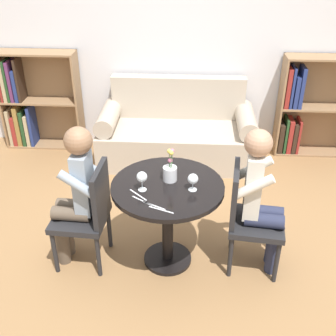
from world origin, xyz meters
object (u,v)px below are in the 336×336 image
at_px(couch, 177,134).
at_px(chair_left, 88,212).
at_px(person_left, 75,193).
at_px(wine_glass_right, 193,179).
at_px(wine_glass_left, 142,177).
at_px(chair_right, 248,215).
at_px(bookshelf_left, 31,103).
at_px(flower_vase, 170,171).
at_px(person_right, 262,199).
at_px(bookshelf_right, 308,109).

height_order(couch, chair_left, couch).
distance_m(person_left, wine_glass_right, 0.93).
bearing_deg(wine_glass_left, chair_right, 6.35).
height_order(couch, bookshelf_left, bookshelf_left).
height_order(chair_left, person_left, person_left).
bearing_deg(flower_vase, person_left, -173.13).
bearing_deg(wine_glass_left, wine_glass_right, 3.45).
bearing_deg(chair_left, wine_glass_left, 86.94).
distance_m(couch, person_right, 1.96).
xyz_separation_m(bookshelf_left, person_right, (2.52, -2.06, 0.10)).
xyz_separation_m(bookshelf_left, flower_vase, (1.82, -1.98, 0.28)).
height_order(bookshelf_left, bookshelf_right, same).
bearing_deg(chair_right, person_right, -94.38).
distance_m(wine_glass_left, flower_vase, 0.25).
bearing_deg(wine_glass_left, bookshelf_left, 127.25).
relative_size(bookshelf_right, wine_glass_left, 7.75).
relative_size(bookshelf_left, wine_glass_right, 8.77).
xyz_separation_m(chair_right, flower_vase, (-0.62, 0.06, 0.34)).
xyz_separation_m(chair_left, person_right, (1.35, 0.02, 0.17)).
bearing_deg(chair_left, wine_glass_right, 91.50).
xyz_separation_m(wine_glass_right, flower_vase, (-0.18, 0.13, -0.01)).
height_order(bookshelf_left, chair_left, bookshelf_left).
distance_m(person_left, person_right, 1.44).
height_order(person_right, flower_vase, person_right).
relative_size(bookshelf_left, chair_right, 1.32).
xyz_separation_m(couch, person_left, (-0.72, -1.80, 0.35)).
bearing_deg(wine_glass_right, flower_vase, 144.25).
height_order(chair_right, flower_vase, flower_vase).
distance_m(bookshelf_right, person_right, 2.22).
distance_m(bookshelf_right, chair_left, 3.01).
distance_m(chair_right, flower_vase, 0.71).
relative_size(couch, chair_right, 1.99).
bearing_deg(couch, chair_left, -109.16).
height_order(chair_right, wine_glass_left, wine_glass_left).
distance_m(chair_right, person_right, 0.19).
xyz_separation_m(bookshelf_left, bookshelf_right, (3.34, 0.00, 0.00)).
bearing_deg(wine_glass_left, bookshelf_right, 51.15).
distance_m(chair_left, wine_glass_right, 0.89).
bearing_deg(chair_left, person_left, -92.39).
bearing_deg(chair_right, bookshelf_left, 56.57).
height_order(bookshelf_left, chair_right, bookshelf_left).
distance_m(person_left, wine_glass_left, 0.57).
distance_m(person_right, wine_glass_left, 0.93).
height_order(bookshelf_left, person_right, person_right).
distance_m(bookshelf_right, chair_right, 2.24).
bearing_deg(couch, person_right, -68.14).
bearing_deg(chair_right, wine_glass_left, 102.89).
relative_size(chair_right, person_left, 0.73).
height_order(wine_glass_left, wine_glass_right, wine_glass_left).
xyz_separation_m(couch, bookshelf_left, (-1.80, 0.27, 0.25)).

